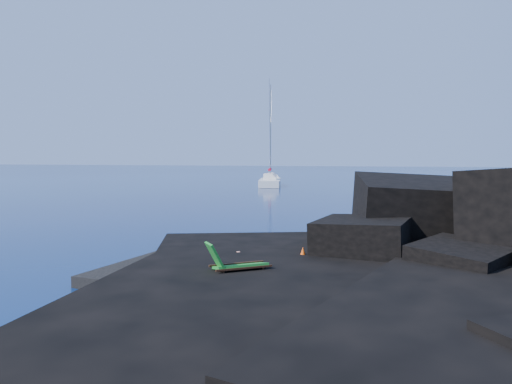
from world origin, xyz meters
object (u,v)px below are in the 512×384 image
Objects in this scene: deck_chair at (240,258)px; marker_cone at (303,255)px; sunbather at (226,253)px; distant_boat_a at (507,172)px; sailboat at (270,186)px.

marker_cone is at bearing 24.87° from deck_chair.
marker_cone reaches higher than sunbather.
distant_boat_a is (29.93, 125.35, -0.53)m from sunbather.
deck_chair is at bearing -49.82° from sunbather.
marker_cone is (2.68, 0.11, 0.08)m from sunbather.
sunbather is 128.88m from distant_boat_a.
sailboat is 52.53m from deck_chair.
distant_boat_a is (28.52, 127.91, -0.95)m from deck_chair.
distant_boat_a is at bearing 77.73° from marker_cone.
deck_chair is 0.95× the size of sunbather.
sailboat reaches higher than sunbather.
deck_chair is at bearing -115.58° from marker_cone.
sailboat reaches higher than deck_chair.
marker_cone reaches higher than distant_boat_a.
sunbather is (-1.40, 2.56, -0.42)m from deck_chair.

